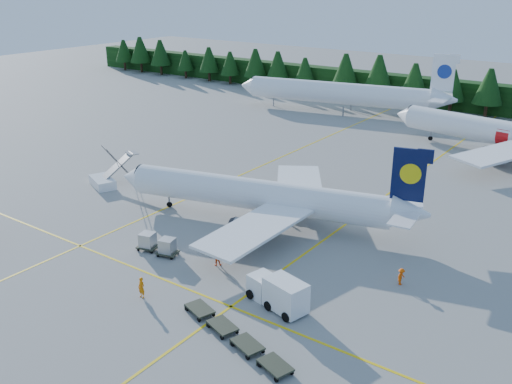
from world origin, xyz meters
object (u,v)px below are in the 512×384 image
Objects in this scene: airstairs at (105,180)px; service_truck at (277,291)px; airliner_red at (503,134)px; airliner_navy at (252,195)px.

service_truck is (35.13, -11.23, 0.49)m from airstairs.
service_truck is at bearing 5.25° from airstairs.
airstairs is (-39.30, -45.67, -2.54)m from airliner_red.
service_truck is (12.47, -13.56, -1.73)m from airliner_navy.
airliner_red is (16.64, 43.34, 0.32)m from airliner_navy.
airliner_navy is 5.01× the size of airstairs.
service_truck is at bearing -61.85° from airliner_navy.
airliner_red is 57.09m from service_truck.
airliner_red reaches higher than airliner_navy.
airstairs reaches higher than service_truck.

